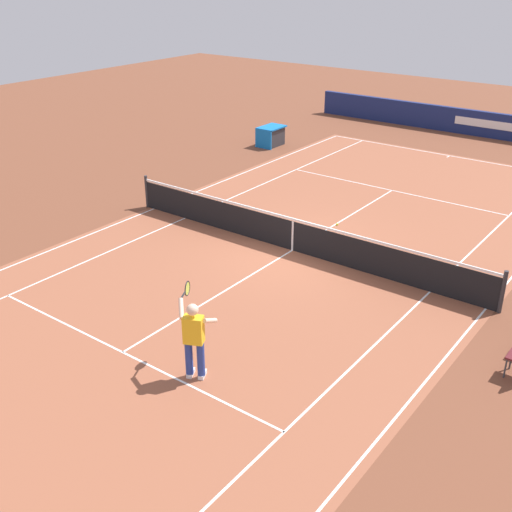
# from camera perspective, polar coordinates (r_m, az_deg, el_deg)

# --- Properties ---
(ground_plane) EXTENTS (60.00, 60.00, 0.00)m
(ground_plane) POSITION_cam_1_polar(r_m,az_deg,el_deg) (17.83, 3.32, 0.52)
(ground_plane) COLOR brown
(court_slab) EXTENTS (24.20, 11.40, 0.00)m
(court_slab) POSITION_cam_1_polar(r_m,az_deg,el_deg) (17.83, 3.32, 0.52)
(court_slab) COLOR #935138
(court_slab) RESTS_ON ground_plane
(court_line_markings) EXTENTS (23.85, 11.05, 0.01)m
(court_line_markings) POSITION_cam_1_polar(r_m,az_deg,el_deg) (17.83, 3.32, 0.53)
(court_line_markings) COLOR white
(court_line_markings) RESTS_ON ground_plane
(tennis_net) EXTENTS (0.10, 11.70, 1.08)m
(tennis_net) POSITION_cam_1_polar(r_m,az_deg,el_deg) (17.63, 3.36, 1.97)
(tennis_net) COLOR #2D2D33
(tennis_net) RESTS_ON ground_plane
(stadium_barrier) EXTENTS (0.26, 17.00, 1.16)m
(stadium_barrier) POSITION_cam_1_polar(r_m,az_deg,el_deg) (31.52, 19.97, 11.19)
(stadium_barrier) COLOR navy
(stadium_barrier) RESTS_ON ground_plane
(tennis_player_near) EXTENTS (0.90, 0.96, 1.70)m
(tennis_player_near) POSITION_cam_1_polar(r_m,az_deg,el_deg) (12.17, -5.66, -7.26)
(tennis_player_near) COLOR navy
(tennis_player_near) RESTS_ON ground_plane
(tennis_ball) EXTENTS (0.07, 0.07, 0.07)m
(tennis_ball) POSITION_cam_1_polar(r_m,az_deg,el_deg) (19.65, 7.38, 2.87)
(tennis_ball) COLOR #CCE01E
(tennis_ball) RESTS_ON ground_plane
(equipment_cart_tarped) EXTENTS (1.25, 0.84, 0.85)m
(equipment_cart_tarped) POSITION_cam_1_polar(r_m,az_deg,el_deg) (28.18, 1.36, 10.84)
(equipment_cart_tarped) COLOR #2D2D33
(equipment_cart_tarped) RESTS_ON ground_plane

